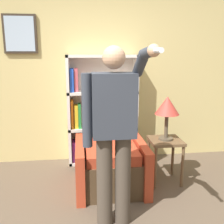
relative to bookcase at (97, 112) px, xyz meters
The scene contains 6 objects.
wall_back 0.65m from the bookcase, 115.14° to the left, with size 8.00×0.11×2.80m.
bookcase is the anchor object (origin of this frame).
armchair 0.86m from the bookcase, 82.37° to the right, with size 0.84×0.87×1.13m.
person_standing 1.55m from the bookcase, 88.54° to the right, with size 0.54×0.78×1.69m.
side_table 1.15m from the bookcase, 43.55° to the right, with size 0.40×0.40×0.57m.
table_lamp 1.12m from the bookcase, 43.55° to the right, with size 0.30×0.30×0.55m.
Camera 1 is at (-0.19, -1.91, 1.63)m, focal length 42.00 mm.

